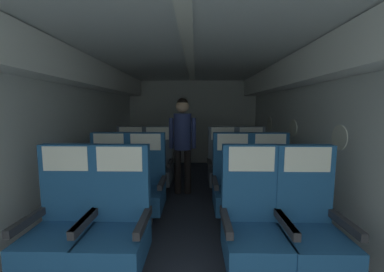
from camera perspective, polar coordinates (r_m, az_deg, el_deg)
ground at (r=3.32m, az=-0.64°, el=-18.12°), size 3.42×6.20×0.02m
fuselage_shell at (r=3.26m, az=-0.54°, el=9.02°), size 3.30×5.85×2.12m
seat_a_left_window at (r=2.24m, az=-28.86°, el=-18.51°), size 0.49×0.52×1.09m
seat_a_left_aisle at (r=2.06m, az=-17.53°, el=-20.23°), size 0.49×0.52×1.09m
seat_a_right_aisle at (r=2.17m, az=26.60°, el=-19.28°), size 0.49×0.52×1.09m
seat_a_right_window at (r=2.03m, az=14.46°, el=-20.52°), size 0.49×0.52×1.09m
seat_b_left_window at (r=3.04m, az=-19.79°, el=-11.35°), size 0.49×0.52×1.09m
seat_b_left_aisle at (r=2.91m, az=-11.34°, el=-11.90°), size 0.49×0.52×1.09m
seat_b_right_aisle at (r=2.99m, az=18.66°, el=-11.63°), size 0.49×0.52×1.09m
seat_b_right_window at (r=2.89m, az=9.86°, el=-12.01°), size 0.49×0.52×1.09m
seat_c_left_window at (r=3.93m, az=-14.79°, el=-7.09°), size 0.49×0.52×1.09m
seat_c_left_aisle at (r=3.82m, az=-8.45°, el=-7.32°), size 0.49×0.52×1.09m
seat_c_right_aisle at (r=3.88m, az=14.20°, el=-7.24°), size 0.49×0.52×1.09m
seat_c_right_window at (r=3.79m, az=7.48°, el=-7.43°), size 0.49×0.52×1.09m
flight_attendant at (r=3.76m, az=-2.31°, el=0.02°), size 0.43×0.28×1.54m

